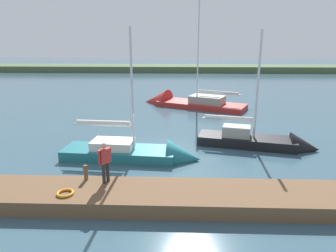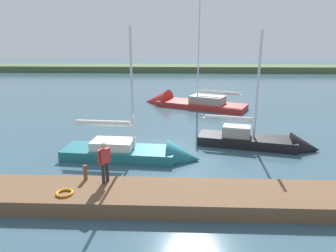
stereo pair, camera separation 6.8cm
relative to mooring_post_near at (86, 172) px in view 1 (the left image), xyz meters
name	(u,v)px [view 1 (the left image)]	position (x,y,z in m)	size (l,w,h in m)	color
ground_plane	(158,152)	(-2.70, -4.98, -0.92)	(200.00, 200.00, 0.00)	#385666
far_shoreline	(174,71)	(-2.70, -53.74, -0.92)	(180.00, 8.00, 2.40)	#4C603D
dock_pier	(149,197)	(-2.70, 0.82, -0.62)	(18.03, 2.35, 0.60)	brown
mooring_post_near	(86,172)	(0.00, 0.00, 0.00)	(0.17, 0.17, 0.64)	brown
life_ring_buoy	(65,193)	(0.42, 1.29, -0.27)	(0.66, 0.66, 0.10)	orange
sailboat_behind_pier	(181,104)	(-4.03, -18.22, -0.79)	(10.65, 6.94, 12.49)	#B22823
sailboat_near_dock	(142,155)	(-1.85, -3.93, -0.72)	(7.62, 2.53, 7.80)	#1E6B75
sailboat_outer_mooring	(263,143)	(-9.00, -6.08, -0.70)	(7.27, 3.36, 7.62)	black
person_on_dock	(105,160)	(-0.90, 0.20, 0.67)	(0.45, 0.54, 1.71)	#28282D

